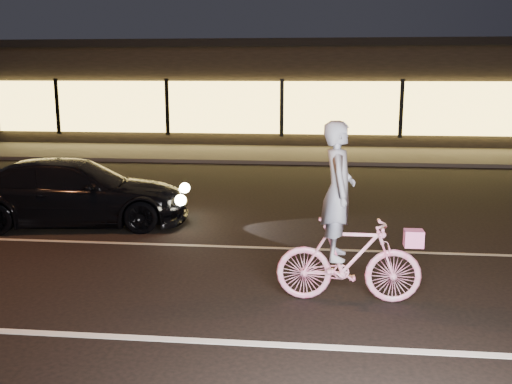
# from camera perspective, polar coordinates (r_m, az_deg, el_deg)

# --- Properties ---
(ground) EXTENTS (90.00, 90.00, 0.00)m
(ground) POSITION_cam_1_polar(r_m,az_deg,el_deg) (7.91, -4.22, -9.79)
(ground) COLOR black
(ground) RESTS_ON ground
(lane_stripe_near) EXTENTS (60.00, 0.12, 0.01)m
(lane_stripe_near) POSITION_cam_1_polar(r_m,az_deg,el_deg) (6.57, -6.61, -14.53)
(lane_stripe_near) COLOR silver
(lane_stripe_near) RESTS_ON ground
(lane_stripe_far) EXTENTS (60.00, 0.10, 0.01)m
(lane_stripe_far) POSITION_cam_1_polar(r_m,az_deg,el_deg) (9.77, -2.14, -5.49)
(lane_stripe_far) COLOR gray
(lane_stripe_far) RESTS_ON ground
(sidewalk) EXTENTS (30.00, 4.00, 0.12)m
(sidewalk) POSITION_cam_1_polar(r_m,az_deg,el_deg) (20.48, 2.24, 3.81)
(sidewalk) COLOR #383533
(sidewalk) RESTS_ON ground
(storefront) EXTENTS (25.40, 8.42, 4.20)m
(storefront) POSITION_cam_1_polar(r_m,az_deg,el_deg) (26.25, 3.17, 10.13)
(storefront) COLOR black
(storefront) RESTS_ON ground
(cyclist) EXTENTS (1.86, 0.64, 2.34)m
(cyclist) POSITION_cam_1_polar(r_m,az_deg,el_deg) (7.37, 8.98, -4.71)
(cyclist) COLOR #FF3788
(cyclist) RESTS_ON ground
(sedan) EXTENTS (4.60, 2.46, 1.27)m
(sedan) POSITION_cam_1_polar(r_m,az_deg,el_deg) (11.63, -17.63, -0.02)
(sedan) COLOR black
(sedan) RESTS_ON ground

